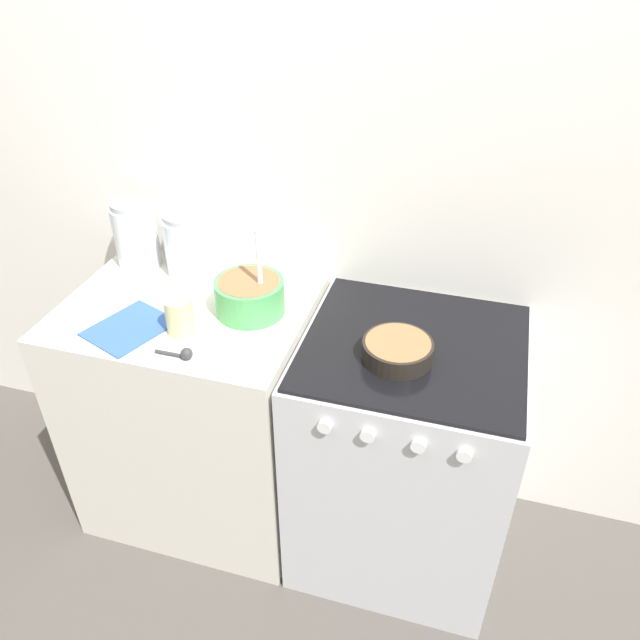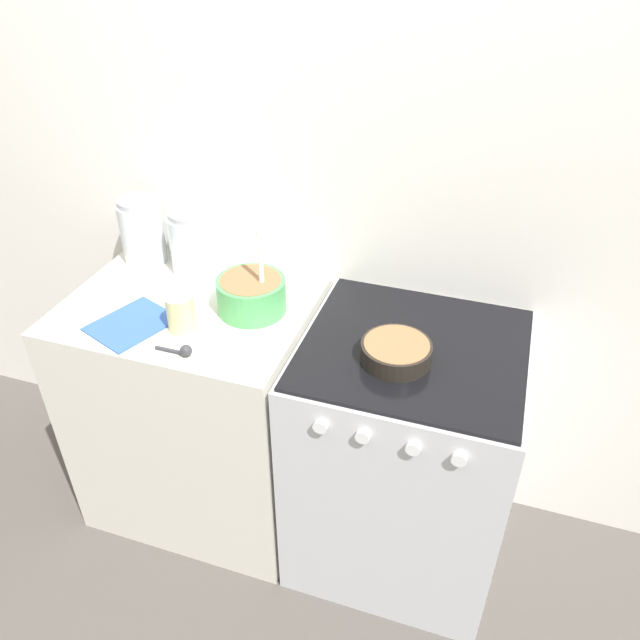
{
  "view_description": "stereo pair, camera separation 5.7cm",
  "coord_description": "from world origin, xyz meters",
  "px_view_note": "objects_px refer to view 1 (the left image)",
  "views": [
    {
      "loc": [
        0.49,
        -1.17,
        2.03
      ],
      "look_at": [
        0.07,
        0.29,
        0.96
      ],
      "focal_mm": 35.0,
      "sensor_mm": 36.0,
      "label": 1
    },
    {
      "loc": [
        0.55,
        -1.16,
        2.03
      ],
      "look_at": [
        0.07,
        0.29,
        0.96
      ],
      "focal_mm": 35.0,
      "sensor_mm": 36.0,
      "label": 2
    }
  ],
  "objects_px": {
    "storage_jar_middle": "(191,247)",
    "tin_can": "(180,316)",
    "mixing_bowl": "(250,294)",
    "stove": "(403,452)",
    "storage_jar_left": "(137,238)",
    "baking_pan": "(397,350)"
  },
  "relations": [
    {
      "from": "baking_pan",
      "to": "storage_jar_left",
      "type": "height_order",
      "value": "storage_jar_left"
    },
    {
      "from": "stove",
      "to": "baking_pan",
      "type": "height_order",
      "value": "baking_pan"
    },
    {
      "from": "tin_can",
      "to": "stove",
      "type": "bearing_deg",
      "value": 11.11
    },
    {
      "from": "mixing_bowl",
      "to": "baking_pan",
      "type": "height_order",
      "value": "mixing_bowl"
    },
    {
      "from": "baking_pan",
      "to": "storage_jar_middle",
      "type": "height_order",
      "value": "storage_jar_middle"
    },
    {
      "from": "stove",
      "to": "baking_pan",
      "type": "xyz_separation_m",
      "value": [
        -0.04,
        -0.08,
        0.49
      ]
    },
    {
      "from": "mixing_bowl",
      "to": "baking_pan",
      "type": "distance_m",
      "value": 0.5
    },
    {
      "from": "mixing_bowl",
      "to": "stove",
      "type": "bearing_deg",
      "value": -3.11
    },
    {
      "from": "storage_jar_left",
      "to": "tin_can",
      "type": "distance_m",
      "value": 0.48
    },
    {
      "from": "storage_jar_middle",
      "to": "tin_can",
      "type": "height_order",
      "value": "storage_jar_middle"
    },
    {
      "from": "stove",
      "to": "storage_jar_left",
      "type": "bearing_deg",
      "value": 168.57
    },
    {
      "from": "baking_pan",
      "to": "storage_jar_left",
      "type": "xyz_separation_m",
      "value": [
        -0.98,
        0.29,
        0.07
      ]
    },
    {
      "from": "storage_jar_middle",
      "to": "tin_can",
      "type": "xyz_separation_m",
      "value": [
        0.12,
        -0.34,
        -0.04
      ]
    },
    {
      "from": "mixing_bowl",
      "to": "baking_pan",
      "type": "bearing_deg",
      "value": -12.54
    },
    {
      "from": "storage_jar_middle",
      "to": "baking_pan",
      "type": "bearing_deg",
      "value": -20.35
    },
    {
      "from": "baking_pan",
      "to": "stove",
      "type": "bearing_deg",
      "value": 63.52
    },
    {
      "from": "baking_pan",
      "to": "tin_can",
      "type": "relative_size",
      "value": 1.71
    },
    {
      "from": "stove",
      "to": "storage_jar_middle",
      "type": "relative_size",
      "value": 4.06
    },
    {
      "from": "mixing_bowl",
      "to": "storage_jar_left",
      "type": "bearing_deg",
      "value": 160.13
    },
    {
      "from": "mixing_bowl",
      "to": "storage_jar_left",
      "type": "height_order",
      "value": "mixing_bowl"
    },
    {
      "from": "baking_pan",
      "to": "storage_jar_middle",
      "type": "distance_m",
      "value": 0.83
    },
    {
      "from": "mixing_bowl",
      "to": "baking_pan",
      "type": "relative_size",
      "value": 1.44
    }
  ]
}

